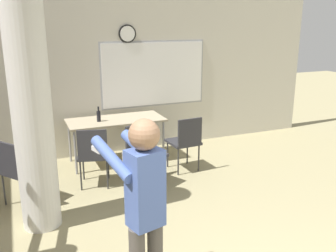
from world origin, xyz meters
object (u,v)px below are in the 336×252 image
Objects in this scene: chair_near_pillar at (18,168)px; chair_table_left at (94,152)px; person_playing_front at (143,207)px; bottle_on_table at (99,116)px; folding_table at (116,122)px; chair_table_front at (143,150)px; chair_table_right at (185,139)px.

chair_table_left is (0.98, 0.20, 0.00)m from chair_near_pillar.
chair_table_left is at bearing 86.83° from person_playing_front.
bottle_on_table is at bearing 83.09° from person_playing_front.
folding_table is 0.95× the size of person_playing_front.
chair_near_pillar is 1.64m from chair_table_front.
chair_table_front is at bearing -83.75° from folding_table.
bottle_on_table is 0.27× the size of chair_table_front.
person_playing_front is (-0.14, -2.55, 0.45)m from chair_table_left.
person_playing_front is (-0.80, -2.36, 0.45)m from chair_table_front.
chair_table_front is 2.53m from person_playing_front.
person_playing_front is at bearing -121.16° from chair_table_right.
chair_table_front reaches higher than folding_table.
chair_table_front is (0.39, -1.00, -0.31)m from bottle_on_table.
chair_table_right is 1.42m from chair_table_left.
chair_near_pillar is 1.00× the size of chair_table_left.
chair_near_pillar is at bearing -168.62° from chair_table_left.
folding_table is 1.78× the size of chair_table_right.
chair_table_left is at bearing -108.31° from bottle_on_table.
folding_table is 1.05m from chair_table_front.
bottle_on_table is at bearing -173.68° from folding_table.
person_playing_front is (-1.56, -2.58, 0.45)m from chair_table_right.
bottle_on_table is (-0.28, -0.03, 0.14)m from folding_table.
person_playing_front is (-0.41, -3.35, 0.14)m from bottle_on_table.
bottle_on_table reaches higher than chair_table_left.
chair_table_right is at bearing 16.42° from chair_table_front.
chair_table_left reaches higher than folding_table.
chair_table_right is at bearing -33.79° from bottle_on_table.
chair_table_right is at bearing 5.39° from chair_near_pillar.
bottle_on_table is at bearing 71.69° from chair_table_left.
folding_table is at bearing 137.37° from chair_table_right.
person_playing_front is at bearing -101.48° from folding_table.
folding_table is at bearing 96.25° from chair_table_front.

